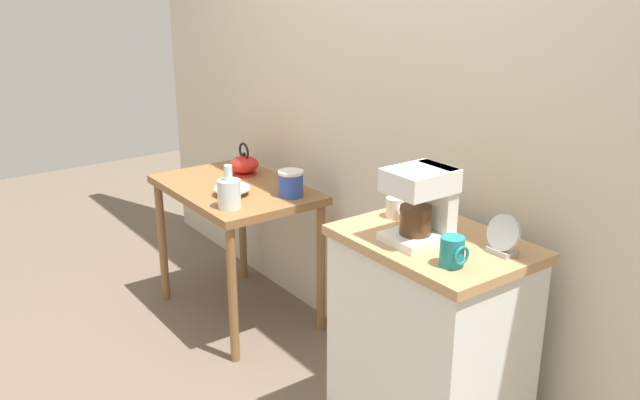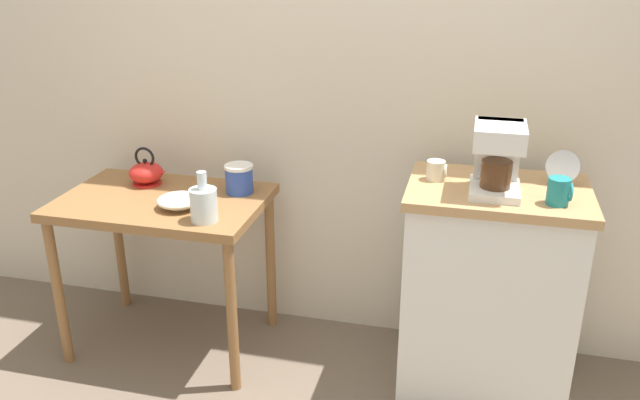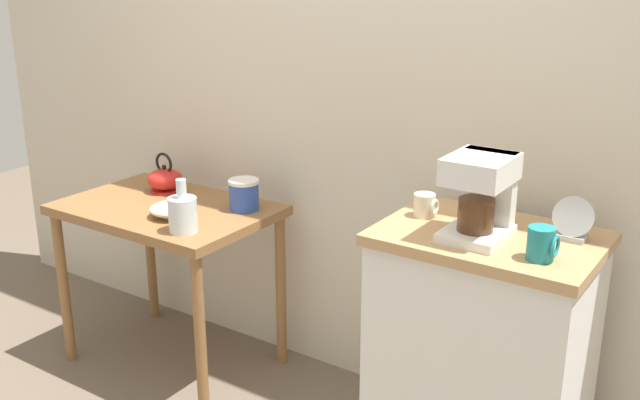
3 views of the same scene
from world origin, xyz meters
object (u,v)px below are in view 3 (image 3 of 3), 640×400
object	(u,v)px
mug_dark_teal	(542,244)
mug_small_cream	(425,205)
glass_carafe_vase	(183,213)
coffee_maker	(481,193)
bowl_stoneware	(172,209)
table_clock	(573,221)
canister_enamel	(244,195)
teakettle	(165,179)

from	to	relation	value
mug_dark_teal	mug_small_cream	xyz separation A→B (m)	(-0.44, 0.15, -0.01)
glass_carafe_vase	coffee_maker	distance (m)	1.13
glass_carafe_vase	mug_small_cream	world-z (taller)	mug_small_cream
bowl_stoneware	mug_dark_teal	bearing A→B (deg)	-0.44
table_clock	coffee_maker	bearing A→B (deg)	-151.57
glass_carafe_vase	canister_enamel	distance (m)	0.32
coffee_maker	table_clock	size ratio (longest dim) A/B	1.93
mug_small_cream	bowl_stoneware	bearing A→B (deg)	-172.27
glass_carafe_vase	coffee_maker	world-z (taller)	coffee_maker
coffee_maker	mug_small_cream	bearing A→B (deg)	160.94
mug_small_cream	table_clock	xyz separation A→B (m)	(0.46, 0.06, 0.02)
bowl_stoneware	mug_dark_teal	distance (m)	1.48
bowl_stoneware	teakettle	bearing A→B (deg)	139.56
bowl_stoneware	coffee_maker	world-z (taller)	coffee_maker
glass_carafe_vase	mug_small_cream	size ratio (longest dim) A/B	2.62
mug_dark_teal	glass_carafe_vase	bearing A→B (deg)	-176.16
coffee_maker	mug_dark_teal	distance (m)	0.25
bowl_stoneware	canister_enamel	distance (m)	0.29
bowl_stoneware	table_clock	distance (m)	1.52
teakettle	canister_enamel	distance (m)	0.44
bowl_stoneware	mug_small_cream	world-z (taller)	mug_small_cream
canister_enamel	table_clock	distance (m)	1.32
mug_small_cream	table_clock	bearing A→B (deg)	6.92
teakettle	mug_small_cream	size ratio (longest dim) A/B	2.38
teakettle	mug_small_cream	bearing A→B (deg)	-3.65
bowl_stoneware	mug_small_cream	size ratio (longest dim) A/B	2.31
teakettle	coffee_maker	bearing A→B (deg)	-5.98
coffee_maker	table_clock	distance (m)	0.29
coffee_maker	bowl_stoneware	bearing A→B (deg)	-177.08
bowl_stoneware	table_clock	world-z (taller)	table_clock
mug_small_cream	table_clock	world-z (taller)	table_clock
coffee_maker	mug_dark_teal	world-z (taller)	coffee_maker
bowl_stoneware	glass_carafe_vase	distance (m)	0.19
canister_enamel	mug_dark_teal	size ratio (longest dim) A/B	1.30
glass_carafe_vase	table_clock	xyz separation A→B (m)	(1.34, 0.30, 0.15)
canister_enamel	table_clock	size ratio (longest dim) A/B	0.94
bowl_stoneware	mug_small_cream	bearing A→B (deg)	7.73
glass_carafe_vase	bowl_stoneware	bearing A→B (deg)	147.49
canister_enamel	coffee_maker	world-z (taller)	coffee_maker
glass_carafe_vase	mug_small_cream	distance (m)	0.91
coffee_maker	mug_small_cream	xyz separation A→B (m)	(-0.22, 0.08, -0.10)
table_clock	teakettle	bearing A→B (deg)	179.16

